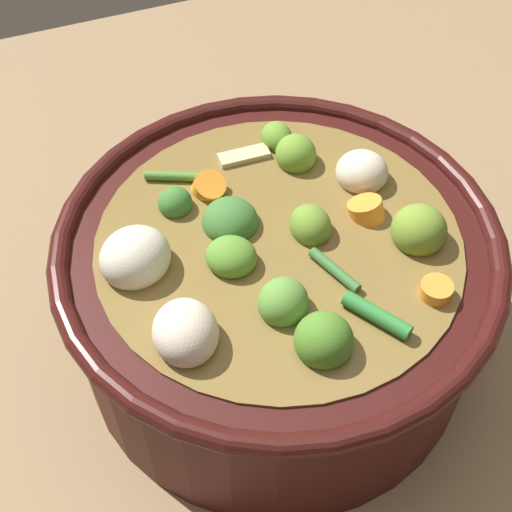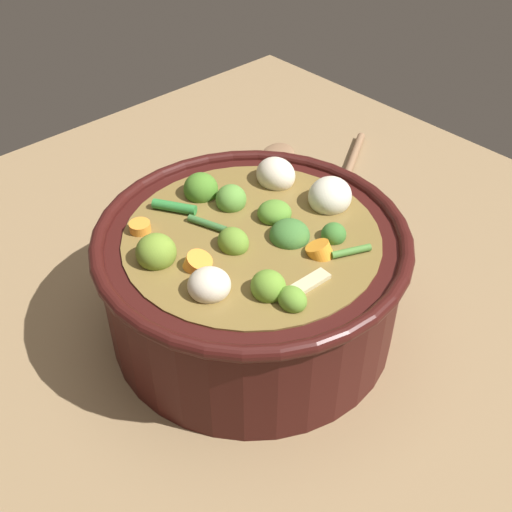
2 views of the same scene
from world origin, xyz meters
name	(u,v)px [view 2 (image 2 of 2)]	position (x,y,z in m)	size (l,w,h in m)	color
ground_plane	(252,323)	(0.00, 0.00, 0.00)	(1.10, 1.10, 0.00)	#8C704C
cooking_pot	(252,277)	(0.00, 0.00, 0.07)	(0.33, 0.33, 0.16)	#38110F
wooden_spoon	(305,159)	(-0.20, 0.30, 0.01)	(0.20, 0.19, 0.01)	#876346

